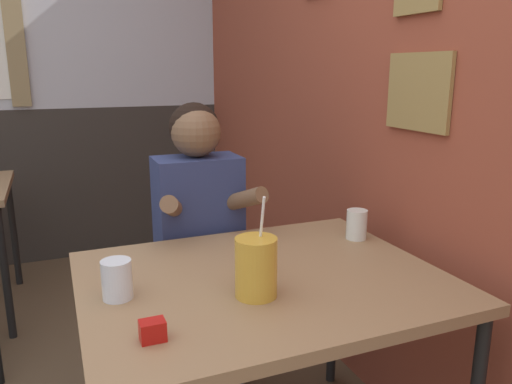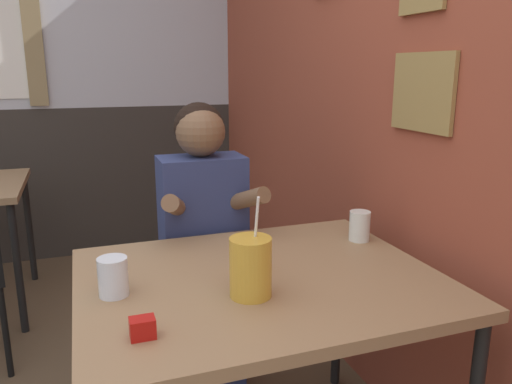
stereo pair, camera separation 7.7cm
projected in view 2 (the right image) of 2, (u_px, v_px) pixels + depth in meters
brick_wall_right at (309, 73)px, 2.59m from camera, size 0.08×4.77×2.70m
back_wall at (60, 71)px, 3.48m from camera, size 5.41×0.09×2.70m
main_table at (260, 294)px, 1.55m from camera, size 1.09×0.87×0.75m
person_seated at (204, 247)px, 2.07m from camera, size 0.42×0.40×1.24m
cocktail_pitcher at (251, 267)px, 1.38m from camera, size 0.12×0.12×0.29m
glass_near_pitcher at (113, 277)px, 1.39m from camera, size 0.08×0.08×0.11m
glass_center at (360, 226)px, 1.85m from camera, size 0.08×0.08×0.11m
condiment_ketchup at (143, 328)px, 1.18m from camera, size 0.06×0.04×0.05m
condiment_mustard at (253, 262)px, 1.58m from camera, size 0.06×0.04×0.05m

